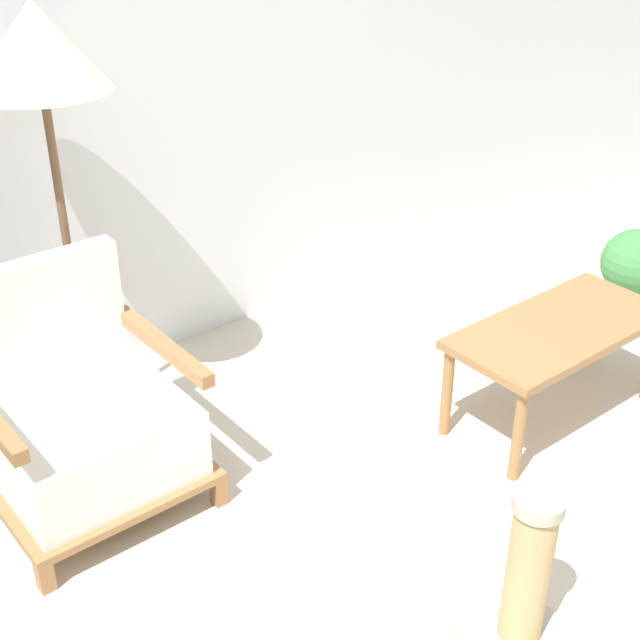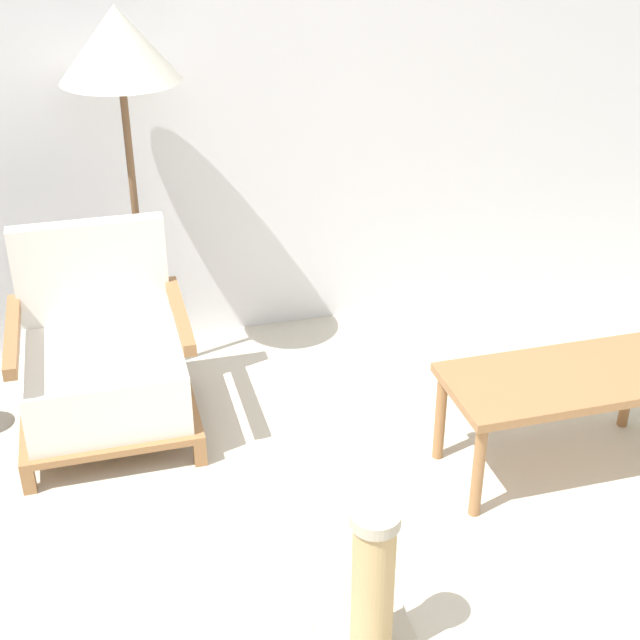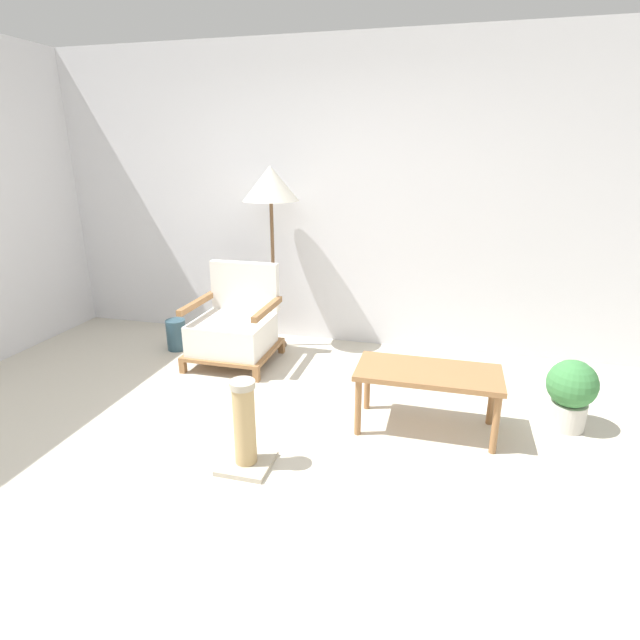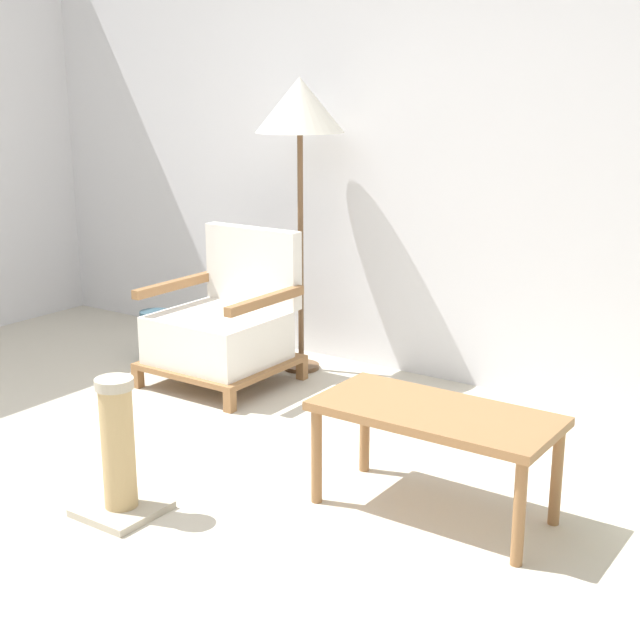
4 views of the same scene
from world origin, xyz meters
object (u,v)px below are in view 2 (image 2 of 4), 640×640
object	(u,v)px
coffee_table	(553,378)
floor_lamp	(168,70)
scratching_post	(396,502)
armchair	(112,369)

from	to	relation	value
coffee_table	floor_lamp	bearing A→B (deg)	138.78
floor_lamp	scratching_post	size ratio (longest dim) A/B	2.99
armchair	scratching_post	size ratio (longest dim) A/B	1.51
floor_lamp	scratching_post	world-z (taller)	floor_lamp
coffee_table	armchair	bearing A→B (deg)	154.94
armchair	floor_lamp	bearing A→B (deg)	40.92
armchair	scratching_post	bearing A→B (deg)	-54.40
armchair	floor_lamp	distance (m)	1.26
floor_lamp	armchair	bearing A→B (deg)	-139.08
coffee_table	scratching_post	bearing A→B (deg)	-156.79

